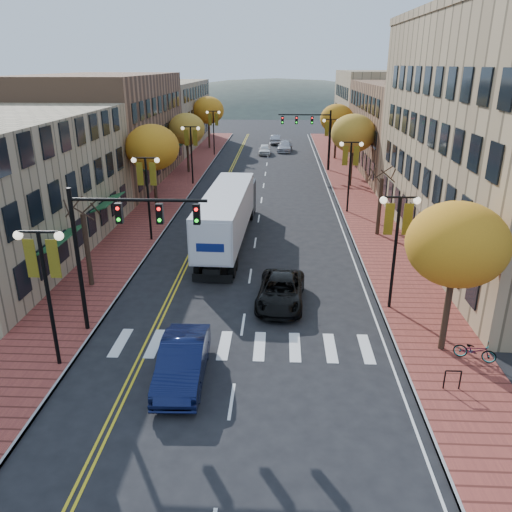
# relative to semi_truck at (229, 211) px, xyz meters

# --- Properties ---
(ground) EXTENTS (200.00, 200.00, 0.00)m
(ground) POSITION_rel_semi_truck_xyz_m (1.87, -16.15, -2.31)
(ground) COLOR black
(ground) RESTS_ON ground
(sidewalk_left) EXTENTS (4.00, 85.00, 0.15)m
(sidewalk_left) POSITION_rel_semi_truck_xyz_m (-7.13, 16.35, -2.24)
(sidewalk_left) COLOR brown
(sidewalk_left) RESTS_ON ground
(sidewalk_right) EXTENTS (4.00, 85.00, 0.15)m
(sidewalk_right) POSITION_rel_semi_truck_xyz_m (10.87, 16.35, -2.24)
(sidewalk_right) COLOR brown
(sidewalk_right) RESTS_ON ground
(building_left_mid) EXTENTS (12.00, 24.00, 11.00)m
(building_left_mid) POSITION_rel_semi_truck_xyz_m (-15.13, 19.85, 3.19)
(building_left_mid) COLOR brown
(building_left_mid) RESTS_ON ground
(building_left_far) EXTENTS (12.00, 26.00, 9.50)m
(building_left_far) POSITION_rel_semi_truck_xyz_m (-15.13, 44.85, 2.44)
(building_left_far) COLOR #9E8966
(building_left_far) RESTS_ON ground
(building_right_mid) EXTENTS (15.00, 24.00, 10.00)m
(building_right_mid) POSITION_rel_semi_truck_xyz_m (20.37, 25.85, 2.69)
(building_right_mid) COLOR brown
(building_right_mid) RESTS_ON ground
(building_right_far) EXTENTS (15.00, 20.00, 11.00)m
(building_right_far) POSITION_rel_semi_truck_xyz_m (20.37, 47.85, 3.19)
(building_right_far) COLOR #9E8966
(building_right_far) RESTS_ON ground
(tree_left_a) EXTENTS (0.28, 0.28, 4.20)m
(tree_left_a) POSITION_rel_semi_truck_xyz_m (-7.13, -8.15, -0.06)
(tree_left_a) COLOR #382619
(tree_left_a) RESTS_ON sidewalk_left
(tree_left_b) EXTENTS (4.48, 4.48, 7.21)m
(tree_left_b) POSITION_rel_semi_truck_xyz_m (-7.13, 7.85, 3.13)
(tree_left_b) COLOR #382619
(tree_left_b) RESTS_ON sidewalk_left
(tree_left_c) EXTENTS (4.16, 4.16, 6.69)m
(tree_left_c) POSITION_rel_semi_truck_xyz_m (-7.13, 23.85, 2.74)
(tree_left_c) COLOR #382619
(tree_left_c) RESTS_ON sidewalk_left
(tree_left_d) EXTENTS (4.61, 4.61, 7.42)m
(tree_left_d) POSITION_rel_semi_truck_xyz_m (-7.13, 41.85, 3.29)
(tree_left_d) COLOR #382619
(tree_left_d) RESTS_ON sidewalk_left
(tree_right_a) EXTENTS (4.16, 4.16, 6.69)m
(tree_right_a) POSITION_rel_semi_truck_xyz_m (10.87, -14.15, 2.74)
(tree_right_a) COLOR #382619
(tree_right_a) RESTS_ON sidewalk_right
(tree_right_b) EXTENTS (0.28, 0.28, 4.20)m
(tree_right_b) POSITION_rel_semi_truck_xyz_m (10.87, 1.85, -0.06)
(tree_right_b) COLOR #382619
(tree_right_b) RESTS_ON sidewalk_right
(tree_right_c) EXTENTS (4.48, 4.48, 7.21)m
(tree_right_c) POSITION_rel_semi_truck_xyz_m (10.87, 17.85, 3.13)
(tree_right_c) COLOR #382619
(tree_right_c) RESTS_ON sidewalk_right
(tree_right_d) EXTENTS (4.35, 4.35, 7.00)m
(tree_right_d) POSITION_rel_semi_truck_xyz_m (10.87, 33.85, 2.98)
(tree_right_d) COLOR #382619
(tree_right_d) RESTS_ON sidewalk_right
(lamp_left_a) EXTENTS (1.96, 0.36, 6.05)m
(lamp_left_a) POSITION_rel_semi_truck_xyz_m (-5.63, -16.15, 1.98)
(lamp_left_a) COLOR black
(lamp_left_a) RESTS_ON ground
(lamp_left_b) EXTENTS (1.96, 0.36, 6.05)m
(lamp_left_b) POSITION_rel_semi_truck_xyz_m (-5.63, -0.15, 1.98)
(lamp_left_b) COLOR black
(lamp_left_b) RESTS_ON ground
(lamp_left_c) EXTENTS (1.96, 0.36, 6.05)m
(lamp_left_c) POSITION_rel_semi_truck_xyz_m (-5.63, 17.85, 1.98)
(lamp_left_c) COLOR black
(lamp_left_c) RESTS_ON ground
(lamp_left_d) EXTENTS (1.96, 0.36, 6.05)m
(lamp_left_d) POSITION_rel_semi_truck_xyz_m (-5.63, 35.85, 1.98)
(lamp_left_d) COLOR black
(lamp_left_d) RESTS_ON ground
(lamp_right_a) EXTENTS (1.96, 0.36, 6.05)m
(lamp_right_a) POSITION_rel_semi_truck_xyz_m (9.37, -10.15, 1.98)
(lamp_right_a) COLOR black
(lamp_right_a) RESTS_ON ground
(lamp_right_b) EXTENTS (1.96, 0.36, 6.05)m
(lamp_right_b) POSITION_rel_semi_truck_xyz_m (9.37, 7.85, 1.98)
(lamp_right_b) COLOR black
(lamp_right_b) RESTS_ON ground
(lamp_right_c) EXTENTS (1.96, 0.36, 6.05)m
(lamp_right_c) POSITION_rel_semi_truck_xyz_m (9.37, 25.85, 1.98)
(lamp_right_c) COLOR black
(lamp_right_c) RESTS_ON ground
(traffic_mast_near) EXTENTS (6.10, 0.35, 7.00)m
(traffic_mast_near) POSITION_rel_semi_truck_xyz_m (-3.61, -13.15, 2.61)
(traffic_mast_near) COLOR black
(traffic_mast_near) RESTS_ON ground
(traffic_mast_far) EXTENTS (6.10, 0.34, 7.00)m
(traffic_mast_far) POSITION_rel_semi_truck_xyz_m (7.34, 25.85, 2.61)
(traffic_mast_far) COLOR black
(traffic_mast_far) RESTS_ON ground
(semi_truck) EXTENTS (3.09, 15.92, 3.96)m
(semi_truck) POSITION_rel_semi_truck_xyz_m (0.00, 0.00, 0.00)
(semi_truck) COLOR black
(semi_truck) RESTS_ON ground
(navy_sedan) EXTENTS (1.93, 5.10, 1.66)m
(navy_sedan) POSITION_rel_semi_truck_xyz_m (-0.22, -16.82, -1.48)
(navy_sedan) COLOR black
(navy_sedan) RESTS_ON ground
(black_suv) EXTENTS (2.75, 5.34, 1.44)m
(black_suv) POSITION_rel_semi_truck_xyz_m (3.71, -9.77, -1.59)
(black_suv) COLOR black
(black_suv) RESTS_ON ground
(car_far_white) EXTENTS (1.71, 4.11, 1.39)m
(car_far_white) POSITION_rel_semi_truck_xyz_m (1.35, 37.25, -1.62)
(car_far_white) COLOR white
(car_far_white) RESTS_ON ground
(car_far_silver) EXTENTS (2.41, 5.07, 1.43)m
(car_far_silver) POSITION_rel_semi_truck_xyz_m (4.20, 40.00, -1.60)
(car_far_silver) COLOR #AFAEB6
(car_far_silver) RESTS_ON ground
(car_far_oncoming) EXTENTS (1.53, 4.35, 1.43)m
(car_far_oncoming) POSITION_rel_semi_truck_xyz_m (2.74, 47.22, -1.60)
(car_far_oncoming) COLOR #9999A0
(car_far_oncoming) RESTS_ON ground
(bicycle) EXTENTS (1.81, 1.20, 0.90)m
(bicycle) POSITION_rel_semi_truck_xyz_m (11.98, -15.02, -1.71)
(bicycle) COLOR gray
(bicycle) RESTS_ON sidewalk_right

